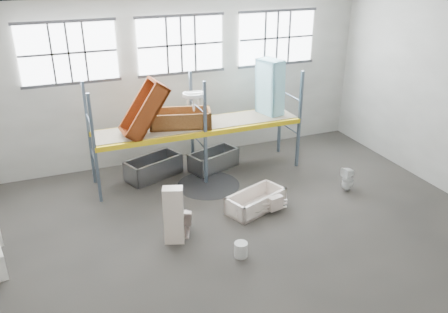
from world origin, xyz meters
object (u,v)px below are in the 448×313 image
cistern_tall (174,215)px  toilet_white (348,179)px  bathtub_beige (256,201)px  bucket (241,250)px  rust_tub_flat (180,119)px  steel_tub_right (214,160)px  blue_tub_upright (270,88)px  toilet_beige (184,219)px  steel_tub_left (153,167)px

cistern_tall → toilet_white: 5.21m
bathtub_beige → bucket: bathtub_beige is taller
cistern_tall → rust_tub_flat: rust_tub_flat is taller
steel_tub_right → blue_tub_upright: size_ratio=0.88×
bathtub_beige → toilet_beige: bearing=169.2°
rust_tub_flat → bucket: 4.55m
blue_tub_upright → steel_tub_left: bearing=176.0°
bathtub_beige → toilet_white: 2.81m
cistern_tall → bucket: (1.18, -1.10, -0.52)m
bucket → toilet_white: bearing=22.9°
steel_tub_right → cistern_tall: bearing=-123.6°
toilet_white → bucket: (-3.99, -1.68, -0.18)m
toilet_white → bathtub_beige: bearing=-97.0°
toilet_white → cistern_tall: bearing=-89.7°
bathtub_beige → toilet_beige: 2.08m
steel_tub_left → cistern_tall: bearing=-95.9°
steel_tub_left → blue_tub_upright: size_ratio=0.95×
cistern_tall → blue_tub_upright: 5.40m
toilet_beige → steel_tub_left: toilet_beige is taller
cistern_tall → rust_tub_flat: bearing=89.2°
bathtub_beige → steel_tub_left: size_ratio=0.96×
rust_tub_flat → steel_tub_right: bearing=10.6°
steel_tub_right → rust_tub_flat: bearing=-169.4°
toilet_white → steel_tub_left: size_ratio=0.43×
toilet_beige → rust_tub_flat: size_ratio=0.43×
bathtub_beige → steel_tub_left: (-2.00, 2.84, 0.07)m
bathtub_beige → steel_tub_right: 2.72m
rust_tub_flat → cistern_tall: bearing=-110.2°
steel_tub_left → bucket: size_ratio=4.73×
cistern_tall → toilet_white: cistern_tall is taller
toilet_beige → bucket: bearing=143.2°
blue_tub_upright → bathtub_beige: bearing=-122.3°
bathtub_beige → rust_tub_flat: 3.21m
blue_tub_upright → toilet_beige: bearing=-141.4°
toilet_white → bucket: bearing=-73.3°
toilet_white → bucket: toilet_white is taller
toilet_beige → toilet_white: toilet_beige is taller
toilet_beige → cistern_tall: bearing=61.5°
blue_tub_upright → bucket: 5.60m
steel_tub_right → bucket: 4.56m
bucket → steel_tub_right: bearing=76.9°
bucket → steel_tub_left: bearing=100.2°
bathtub_beige → cistern_tall: cistern_tall is taller
toilet_white → toilet_beige: bearing=-92.5°
steel_tub_right → steel_tub_left: bearing=176.3°
bathtub_beige → toilet_white: size_ratio=2.25×
cistern_tall → steel_tub_left: cistern_tall is taller
rust_tub_flat → bathtub_beige: bearing=-64.4°
cistern_tall → toilet_white: (5.17, 0.58, -0.35)m
bucket → toilet_beige: bearing=122.4°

